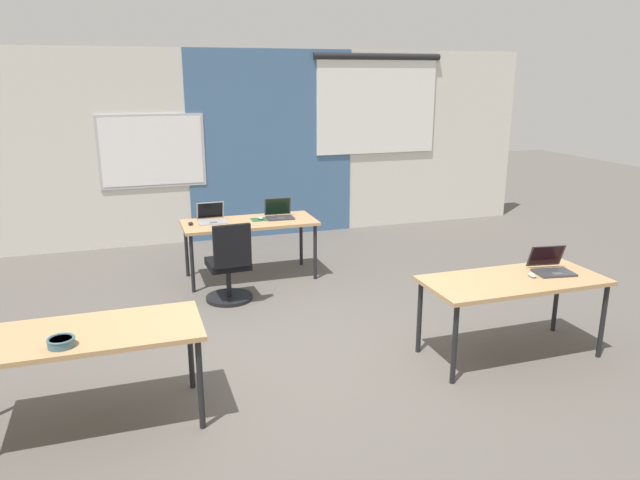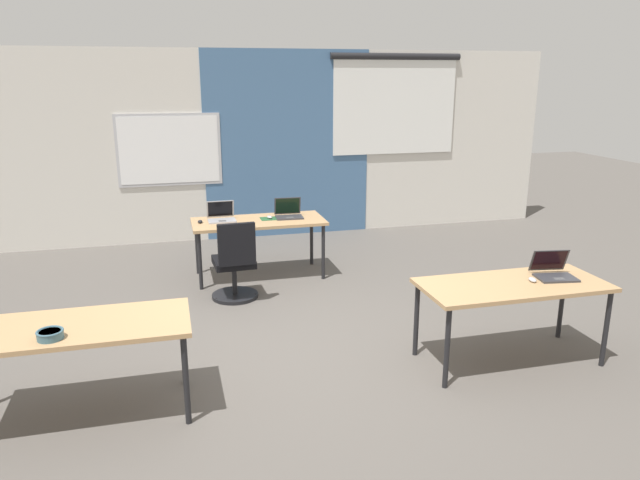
# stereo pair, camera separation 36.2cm
# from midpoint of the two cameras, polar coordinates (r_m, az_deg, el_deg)

# --- Properties ---
(ground_plane) EXTENTS (24.00, 24.00, 0.00)m
(ground_plane) POSITION_cam_midpoint_polar(r_m,az_deg,el_deg) (5.46, -3.67, -10.83)
(ground_plane) COLOR #56514C
(back_wall_assembly) EXTENTS (10.00, 0.27, 2.80)m
(back_wall_assembly) POSITION_cam_midpoint_polar(r_m,az_deg,el_deg) (9.08, -10.50, 8.89)
(back_wall_assembly) COLOR silver
(back_wall_assembly) RESTS_ON ground
(desk_near_left) EXTENTS (1.60, 0.70, 0.72)m
(desk_near_left) POSITION_cam_midpoint_polar(r_m,az_deg,el_deg) (4.53, -23.89, -8.78)
(desk_near_left) COLOR tan
(desk_near_left) RESTS_ON ground
(desk_near_right) EXTENTS (1.60, 0.70, 0.72)m
(desk_near_right) POSITION_cam_midpoint_polar(r_m,az_deg,el_deg) (5.39, 16.28, -4.21)
(desk_near_right) COLOR tan
(desk_near_right) RESTS_ON ground
(desk_far_center) EXTENTS (1.60, 0.70, 0.72)m
(desk_far_center) POSITION_cam_midpoint_polar(r_m,az_deg,el_deg) (7.26, -8.21, 1.34)
(desk_far_center) COLOR tan
(desk_far_center) RESTS_ON ground
(laptop_near_right_end) EXTENTS (0.37, 0.36, 0.22)m
(laptop_near_right_end) POSITION_cam_midpoint_polar(r_m,az_deg,el_deg) (5.64, 19.63, -2.44)
(laptop_near_right_end) COLOR #333338
(laptop_near_right_end) RESTS_ON desk_near_right
(mouse_near_right_end) EXTENTS (0.07, 0.11, 0.03)m
(mouse_near_right_end) POSITION_cam_midpoint_polar(r_m,az_deg,el_deg) (5.46, 17.94, -3.25)
(mouse_near_right_end) COLOR #B2B2B7
(mouse_near_right_end) RESTS_ON desk_near_right
(laptop_far_left) EXTENTS (0.33, 0.30, 0.23)m
(laptop_far_left) POSITION_cam_midpoint_polar(r_m,az_deg,el_deg) (7.27, -11.77, 2.06)
(laptop_far_left) COLOR #9E9EA3
(laptop_far_left) RESTS_ON desk_far_center
(mouse_far_left) EXTENTS (0.06, 0.10, 0.03)m
(mouse_far_left) POSITION_cam_midpoint_polar(r_m,az_deg,el_deg) (7.19, -13.75, 1.54)
(mouse_far_left) COLOR black
(mouse_far_left) RESTS_ON desk_far_center
(chair_far_left) EXTENTS (0.52, 0.55, 0.92)m
(chair_far_left) POSITION_cam_midpoint_polar(r_m,az_deg,el_deg) (6.59, -10.25, -2.80)
(chair_far_left) COLOR black
(chair_far_left) RESTS_ON ground
(laptop_far_right) EXTENTS (0.34, 0.29, 0.23)m
(laptop_far_right) POSITION_cam_midpoint_polar(r_m,az_deg,el_deg) (7.37, -5.35, 2.52)
(laptop_far_right) COLOR #333338
(laptop_far_right) RESTS_ON desk_far_center
(mousepad_far_right) EXTENTS (0.22, 0.19, 0.00)m
(mousepad_far_right) POSITION_cam_midpoint_polar(r_m,az_deg,el_deg) (7.31, -7.18, 1.96)
(mousepad_far_right) COLOR #23512D
(mousepad_far_right) RESTS_ON desk_far_center
(mouse_far_right) EXTENTS (0.07, 0.11, 0.03)m
(mouse_far_right) POSITION_cam_midpoint_polar(r_m,az_deg,el_deg) (7.30, -7.18, 2.11)
(mouse_far_right) COLOR #B2B2B7
(mouse_far_right) RESTS_ON mousepad_far_right
(snack_bowl) EXTENTS (0.18, 0.18, 0.06)m
(snack_bowl) POSITION_cam_midpoint_polar(r_m,az_deg,el_deg) (4.33, -25.88, -8.81)
(snack_bowl) COLOR #3D6070
(snack_bowl) RESTS_ON desk_near_left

